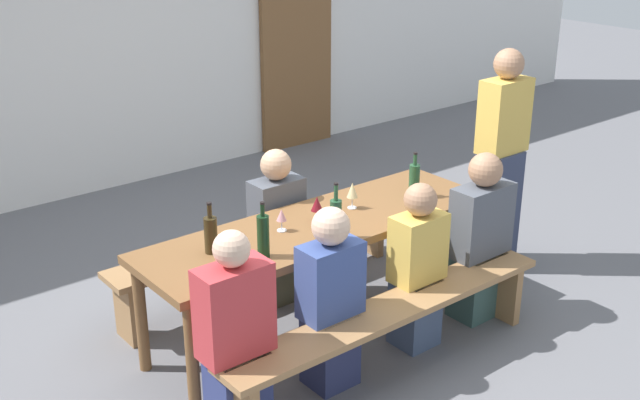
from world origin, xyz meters
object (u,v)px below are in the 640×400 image
Objects in this scene: wine_bottle_1 at (414,180)px; wine_bottle_2 at (211,234)px; bench_near at (391,320)px; seated_guest_near_2 at (417,270)px; wooden_door at (297,50)px; wine_glass_1 at (281,216)px; tasting_table at (320,234)px; wine_glass_2 at (317,204)px; standing_host at (500,163)px; bench_far at (261,245)px; seated_guest_near_1 at (330,302)px; seated_guest_near_3 at (480,241)px; wine_bottle_0 at (336,218)px; wine_bottle_3 at (263,236)px; wine_glass_0 at (352,191)px; seated_guest_far_0 at (277,229)px; seated_guest_near_0 at (236,338)px.

wine_bottle_1 reaches higher than wine_bottle_2.
bench_near is 1.10m from wine_bottle_1.
seated_guest_near_2 reaches higher than wine_bottle_1.
seated_guest_near_2 is at bearing -117.18° from wooden_door.
wine_glass_1 is (-0.26, 0.70, 0.48)m from bench_near.
wine_glass_2 is (-0.01, 0.02, 0.20)m from tasting_table.
standing_host is at bearing -3.11° from wine_glass_2.
wine_bottle_2 reaches higher than bench_far.
seated_guest_near_2 is at bearing -90.00° from seated_guest_near_1.
wine_bottle_1 is 0.27× the size of seated_guest_near_3.
wine_glass_2 is at bearing -6.87° from wine_glass_1.
wine_bottle_0 is 1.70m from standing_host.
wine_bottle_3 reaches higher than wine_glass_1.
seated_guest_far_0 reaches higher than wine_glass_0.
bench_near is 1.30m from bench_far.
wine_bottle_0 is 0.98m from seated_guest_near_0.
standing_host is (1.62, -0.72, 0.44)m from bench_far.
bench_near is at bearing 113.09° from seated_guest_near_2.
bench_near is 0.89m from wine_glass_1.
wine_glass_2 is 0.15× the size of seated_guest_near_1.
wooden_door is 6.80× the size of wine_bottle_1.
seated_guest_near_1 reaches higher than wine_glass_0.
wine_glass_0 is 0.16× the size of seated_guest_far_0.
seated_guest_near_1 is at bearing -97.43° from wine_glass_1.
wine_bottle_3 is 1.90× the size of wine_glass_0.
seated_guest_near_2 is at bearing -26.93° from wine_bottle_2.
wooden_door reaches higher than seated_guest_near_3.
wine_bottle_2 is at bearing 130.31° from wine_bottle_3.
seated_guest_near_3 is 1.34m from seated_guest_far_0.
seated_guest_near_3 reaches higher than bench_near.
wine_bottle_1 is 1.83× the size of wine_glass_2.
wine_bottle_0 is at bearing -107.13° from tasting_table.
bench_near is at bearing -40.96° from wine_bottle_3.
standing_host reaches higher than seated_guest_near_0.
seated_guest_near_0 is at bearing 171.08° from bench_near.
seated_guest_far_0 is (0.29, 0.46, -0.32)m from wine_glass_1.
wine_bottle_3 reaches higher than tasting_table.
wine_bottle_1 is at bearing 19.74° from seated_guest_near_3.
seated_guest_near_2 is (0.61, -0.55, -0.33)m from wine_glass_1.
seated_guest_near_2 is 1.37m from standing_host.
wine_glass_0 is 0.16× the size of seated_guest_near_1.
wooden_door reaches higher than seated_guest_far_0.
wine_glass_0 is 0.89m from seated_guest_near_3.
wine_bottle_0 is 2.00× the size of wine_glass_0.
bench_far is 1.83m from standing_host.
wine_glass_0 is 1.42m from seated_guest_near_0.
wine_bottle_0 reaches higher than seated_guest_far_0.
standing_host is (1.63, -0.09, -0.06)m from wine_glass_2.
bench_far is at bearing 90.00° from bench_near.
wine_glass_0 is 0.32m from wine_glass_2.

